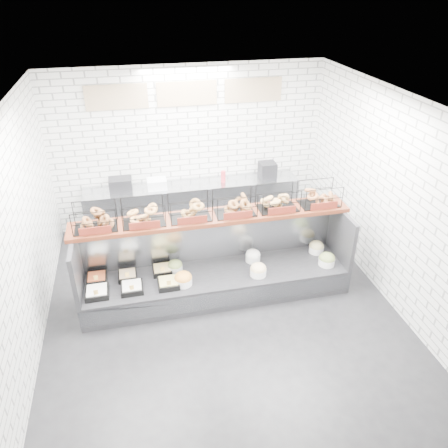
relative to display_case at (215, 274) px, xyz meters
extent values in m
plane|color=black|center=(0.01, -0.34, -0.33)|extent=(5.50, 5.50, 0.00)
cube|color=white|center=(0.01, 2.41, 1.17)|extent=(5.00, 0.02, 3.00)
cube|color=white|center=(-2.49, -0.34, 1.17)|extent=(0.02, 5.50, 3.00)
cube|color=white|center=(2.51, -0.34, 1.17)|extent=(0.02, 5.50, 3.00)
cube|color=white|center=(0.01, -0.34, 2.67)|extent=(5.00, 5.50, 0.02)
cube|color=#C5AC89|center=(-1.19, 2.38, 2.17)|extent=(1.05, 0.03, 0.42)
cube|color=#C5AC89|center=(0.01, 2.38, 2.17)|extent=(1.05, 0.03, 0.42)
cube|color=#C5AC89|center=(1.21, 2.38, 2.17)|extent=(1.05, 0.03, 0.42)
cube|color=black|center=(0.01, -0.04, -0.13)|extent=(4.00, 0.90, 0.40)
cube|color=#93969B|center=(0.01, -0.48, -0.11)|extent=(4.00, 0.03, 0.28)
cube|color=#93969B|center=(0.01, 0.37, 0.47)|extent=(4.00, 0.08, 0.80)
cube|color=black|center=(-1.96, -0.04, 0.47)|extent=(0.06, 0.90, 0.80)
cube|color=black|center=(1.98, -0.04, 0.47)|extent=(0.06, 0.90, 0.80)
cube|color=black|center=(-1.73, -0.21, 0.11)|extent=(0.32, 0.32, 0.08)
cube|color=white|center=(-1.73, -0.21, 0.15)|extent=(0.27, 0.27, 0.04)
cube|color=#F5BF55|center=(-1.73, -0.32, 0.20)|extent=(0.06, 0.01, 0.08)
cube|color=black|center=(-1.74, 0.12, 0.11)|extent=(0.29, 0.29, 0.08)
cube|color=#BF5328|center=(-1.74, 0.12, 0.15)|extent=(0.24, 0.24, 0.04)
cube|color=#F5BF55|center=(-1.74, 0.02, 0.20)|extent=(0.06, 0.01, 0.08)
cube|color=black|center=(-1.25, -0.21, 0.11)|extent=(0.31, 0.31, 0.08)
cube|color=silver|center=(-1.25, -0.21, 0.15)|extent=(0.26, 0.26, 0.04)
cube|color=#F5BF55|center=(-1.25, -0.32, 0.20)|extent=(0.06, 0.01, 0.08)
cube|color=black|center=(-1.30, 0.09, 0.11)|extent=(0.27, 0.27, 0.08)
cube|color=tan|center=(-1.30, 0.09, 0.15)|extent=(0.23, 0.23, 0.04)
cube|color=#F5BF55|center=(-1.30, 0.00, 0.20)|extent=(0.06, 0.01, 0.08)
cube|color=black|center=(-0.73, -0.22, 0.11)|extent=(0.30, 0.30, 0.08)
cube|color=#D7C96E|center=(-0.73, -0.22, 0.15)|extent=(0.26, 0.26, 0.04)
cube|color=#F5BF55|center=(-0.73, -0.32, 0.20)|extent=(0.06, 0.01, 0.08)
cube|color=black|center=(-0.79, 0.13, 0.11)|extent=(0.28, 0.28, 0.08)
cube|color=#D6BB6D|center=(-0.79, 0.13, 0.15)|extent=(0.24, 0.24, 0.04)
cube|color=#F5BF55|center=(-0.79, 0.03, 0.20)|extent=(0.06, 0.01, 0.08)
cylinder|color=white|center=(-0.52, -0.23, 0.13)|extent=(0.26, 0.26, 0.11)
ellipsoid|color=orange|center=(-0.52, -0.23, 0.19)|extent=(0.25, 0.25, 0.18)
cylinder|color=white|center=(-0.59, 0.11, 0.13)|extent=(0.22, 0.22, 0.11)
ellipsoid|color=olive|center=(-0.59, 0.11, 0.19)|extent=(0.22, 0.22, 0.15)
cylinder|color=white|center=(0.60, -0.25, 0.13)|extent=(0.25, 0.25, 0.11)
ellipsoid|color=#DEBD88|center=(0.60, -0.25, 0.19)|extent=(0.24, 0.24, 0.17)
cylinder|color=white|center=(0.63, 0.13, 0.13)|extent=(0.23, 0.23, 0.11)
ellipsoid|color=white|center=(0.63, 0.13, 0.19)|extent=(0.23, 0.23, 0.16)
cylinder|color=white|center=(1.71, -0.22, 0.13)|extent=(0.25, 0.25, 0.11)
ellipsoid|color=olive|center=(1.71, -0.22, 0.19)|extent=(0.25, 0.25, 0.17)
cylinder|color=white|center=(1.69, 0.14, 0.13)|extent=(0.24, 0.24, 0.11)
ellipsoid|color=tan|center=(1.69, 0.14, 0.19)|extent=(0.23, 0.23, 0.16)
cube|color=#43190E|center=(0.01, 0.18, 0.90)|extent=(4.10, 0.50, 0.06)
cube|color=black|center=(-1.63, 0.18, 1.10)|extent=(0.60, 0.38, 0.34)
cube|color=#5C1B11|center=(-1.63, -0.03, 1.00)|extent=(0.42, 0.02, 0.11)
cube|color=black|center=(-0.98, 0.18, 1.10)|extent=(0.60, 0.38, 0.34)
cube|color=#5C1B11|center=(-0.98, -0.03, 1.00)|extent=(0.42, 0.02, 0.11)
cube|color=black|center=(-0.32, 0.18, 1.10)|extent=(0.60, 0.38, 0.34)
cube|color=#5C1B11|center=(-0.32, -0.03, 1.00)|extent=(0.42, 0.02, 0.11)
cube|color=black|center=(0.34, 0.18, 1.10)|extent=(0.60, 0.38, 0.34)
cube|color=#5C1B11|center=(0.34, -0.03, 1.00)|extent=(0.42, 0.02, 0.11)
cube|color=black|center=(0.99, 0.18, 1.10)|extent=(0.60, 0.38, 0.34)
cube|color=#5C1B11|center=(0.99, -0.03, 1.00)|extent=(0.42, 0.02, 0.11)
cube|color=black|center=(1.65, 0.18, 1.10)|extent=(0.60, 0.38, 0.34)
cube|color=#5C1B11|center=(1.65, -0.03, 1.00)|extent=(0.42, 0.02, 0.11)
cube|color=#93969B|center=(0.01, 2.09, 0.12)|extent=(4.00, 0.60, 0.90)
cube|color=black|center=(-1.30, 2.09, 0.69)|extent=(0.40, 0.30, 0.24)
cube|color=silver|center=(-0.66, 2.05, 0.66)|extent=(0.35, 0.28, 0.18)
cylinder|color=#C6313D|center=(0.58, 2.05, 0.68)|extent=(0.09, 0.09, 0.22)
cube|color=black|center=(1.46, 2.08, 0.72)|extent=(0.30, 0.30, 0.30)
camera|label=1|loc=(-1.05, -5.28, 3.99)|focal=35.00mm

